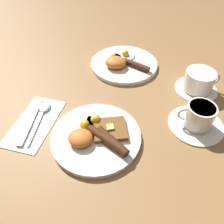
# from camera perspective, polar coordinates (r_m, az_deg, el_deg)

# --- Properties ---
(ground_plane) EXTENTS (3.00, 3.00, 0.00)m
(ground_plane) POSITION_cam_1_polar(r_m,az_deg,el_deg) (0.63, -4.13, -6.86)
(ground_plane) COLOR olive
(breakfast_plate_near) EXTENTS (0.25, 0.25, 0.05)m
(breakfast_plate_near) POSITION_cam_1_polar(r_m,az_deg,el_deg) (0.62, -4.09, -6.11)
(breakfast_plate_near) COLOR white
(breakfast_plate_near) RESTS_ON ground_plane
(breakfast_plate_far) EXTENTS (0.26, 0.26, 0.05)m
(breakfast_plate_far) POSITION_cam_1_polar(r_m,az_deg,el_deg) (0.89, 2.87, 12.62)
(breakfast_plate_far) COLOR white
(breakfast_plate_far) RESTS_ON ground_plane
(teacup_near) EXTENTS (0.16, 0.16, 0.08)m
(teacup_near) POSITION_cam_1_polar(r_m,az_deg,el_deg) (0.68, 21.55, -1.49)
(teacup_near) COLOR white
(teacup_near) RESTS_ON ground_plane
(teacup_far) EXTENTS (0.15, 0.15, 0.07)m
(teacup_far) POSITION_cam_1_polar(r_m,az_deg,el_deg) (0.81, 21.69, 7.33)
(teacup_far) COLOR white
(teacup_far) RESTS_ON ground_plane
(napkin) EXTENTS (0.13, 0.22, 0.01)m
(napkin) POSITION_cam_1_polar(r_m,az_deg,el_deg) (0.70, -19.51, -2.56)
(napkin) COLOR white
(napkin) RESTS_ON ground_plane
(knife) EXTENTS (0.03, 0.19, 0.01)m
(knife) POSITION_cam_1_polar(r_m,az_deg,el_deg) (0.70, -20.76, -2.84)
(knife) COLOR silver
(knife) RESTS_ON napkin
(spoon) EXTENTS (0.04, 0.18, 0.01)m
(spoon) POSITION_cam_1_polar(r_m,az_deg,el_deg) (0.72, -17.61, 0.31)
(spoon) COLOR silver
(spoon) RESTS_ON napkin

